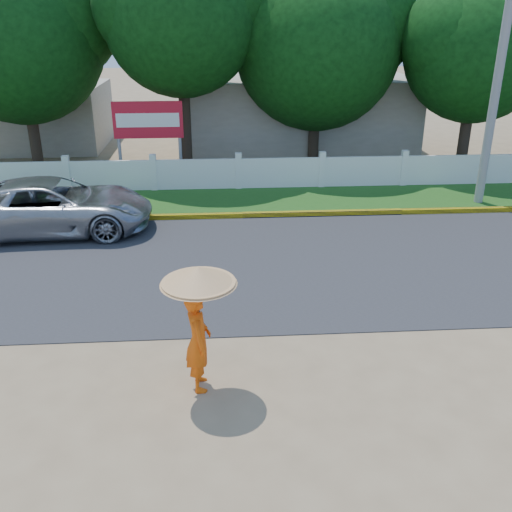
{
  "coord_description": "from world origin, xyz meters",
  "views": [
    {
      "loc": [
        -0.72,
        -8.63,
        5.88
      ],
      "look_at": [
        0.0,
        2.0,
        1.3
      ],
      "focal_mm": 40.0,
      "sensor_mm": 36.0,
      "label": 1
    }
  ],
  "objects_px": {
    "monk_with_parasol": "(198,311)",
    "vehicle": "(53,206)",
    "billboard": "(148,124)",
    "utility_pole": "(496,90)"
  },
  "relations": [
    {
      "from": "vehicle",
      "to": "billboard",
      "type": "bearing_deg",
      "value": -26.84
    },
    {
      "from": "monk_with_parasol",
      "to": "billboard",
      "type": "height_order",
      "value": "billboard"
    },
    {
      "from": "utility_pole",
      "to": "billboard",
      "type": "distance_m",
      "value": 11.69
    },
    {
      "from": "vehicle",
      "to": "billboard",
      "type": "distance_m",
      "value": 5.73
    },
    {
      "from": "monk_with_parasol",
      "to": "vehicle",
      "type": "bearing_deg",
      "value": 119.31
    },
    {
      "from": "vehicle",
      "to": "monk_with_parasol",
      "type": "distance_m",
      "value": 8.9
    },
    {
      "from": "vehicle",
      "to": "utility_pole",
      "type": "bearing_deg",
      "value": -85.13
    },
    {
      "from": "vehicle",
      "to": "billboard",
      "type": "xyz_separation_m",
      "value": [
        2.25,
        5.08,
        1.37
      ]
    },
    {
      "from": "monk_with_parasol",
      "to": "billboard",
      "type": "bearing_deg",
      "value": 99.26
    },
    {
      "from": "vehicle",
      "to": "billboard",
      "type": "relative_size",
      "value": 1.88
    }
  ]
}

